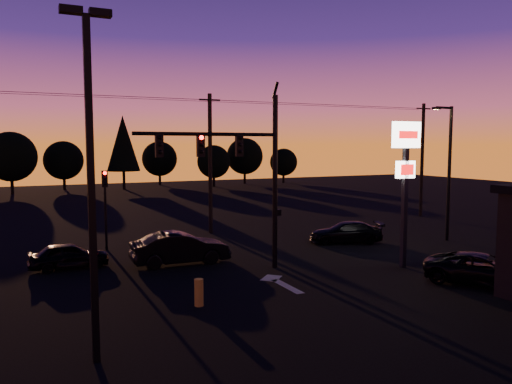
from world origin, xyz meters
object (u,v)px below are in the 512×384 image
Objects in this scene: car_left at (69,255)px; pylon_sign at (406,163)px; car_right at (346,232)px; suv_parked at (483,269)px; traffic_signal_mast at (243,163)px; car_mid at (180,248)px; secondary_signal at (105,198)px; parking_lot_light at (90,163)px; bollard at (199,292)px; streetlight at (448,167)px.

pylon_sign is at bearing -115.42° from car_left.
car_right is 0.93× the size of suv_parked.
traffic_signal_mast is at bearing 108.52° from suv_parked.
traffic_signal_mast reaches higher than car_mid.
pylon_sign reaches higher than car_mid.
secondary_signal is 0.48× the size of parking_lot_light.
car_right is (11.57, 7.31, 0.13)m from bollard.
bollard is at bearing -35.24° from car_right.
parking_lot_light reaches higher than suv_parked.
bollard is 11.72m from suv_parked.
secondary_signal is 18.96m from suv_parked.
car_right is at bearing 23.39° from traffic_signal_mast.
car_mid is at bearing -60.77° from secondary_signal.
parking_lot_light is (-7.40, -6.99, 0.33)m from traffic_signal_mast.
traffic_signal_mast reaches higher than pylon_sign.
suv_parked is (10.21, -8.82, -0.14)m from car_mid.
secondary_signal is at bearing 99.53° from suv_parked.
streetlight is at bearing -17.56° from secondary_signal.
traffic_signal_mast is at bearing -173.86° from streetlight.
streetlight is 16.64m from car_mid.
suv_parked is at bearing -75.84° from pylon_sign.
traffic_signal_mast is 1.83× the size of car_mid.
car_left is (-14.22, 6.48, -4.30)m from pylon_sign.
secondary_signal is at bearing -84.46° from car_right.
car_left is at bearing 155.52° from pylon_sign.
pylon_sign is 1.59× the size of car_right.
pylon_sign is 16.21m from car_left.
suv_parked is at bearing -127.83° from streetlight.
car_left is 0.78× the size of suv_parked.
secondary_signal reaches higher than car_left.
traffic_signal_mast is 7.52m from pylon_sign.
car_right is at bearing 80.22° from pylon_sign.
secondary_signal is 0.93× the size of car_mid.
secondary_signal is at bearing 97.39° from bollard.
secondary_signal is 1.02× the size of car_right.
streetlight reaches higher than suv_parked.
car_right is (8.14, 3.52, -4.32)m from traffic_signal_mast.
parking_lot_light reaches higher than streetlight.
parking_lot_light is at bearing 149.12° from suv_parked.
suv_parked is (0.93, -3.70, -4.28)m from pylon_sign.
streetlight is 1.71× the size of car_mid.
streetlight is 2.24× the size of car_left.
car_left reaches higher than bollard.
pylon_sign is (12.00, -9.99, 2.05)m from secondary_signal.
traffic_signal_mast is 6.78m from bollard.
car_mid is (4.94, -1.35, 0.16)m from car_left.
parking_lot_light is at bearing -33.43° from car_right.
secondary_signal is at bearing 31.50° from car_mid.
secondary_signal is 0.54× the size of streetlight.
bollard is at bearing -163.11° from streetlight.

